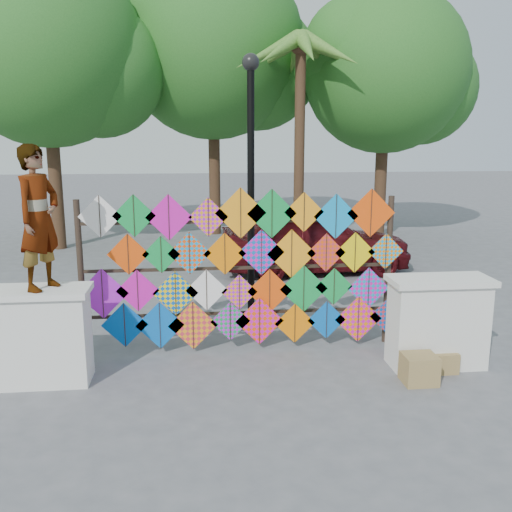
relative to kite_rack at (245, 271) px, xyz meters
name	(u,v)px	position (x,y,z in m)	size (l,w,h in m)	color
ground	(244,368)	(-0.09, -0.72, -1.21)	(80.00, 80.00, 0.00)	slate
parapet_left	(37,336)	(-2.79, -0.92, -0.56)	(1.40, 0.65, 1.28)	white
parapet_right	(438,321)	(2.61, -0.92, -0.56)	(1.40, 0.65, 1.28)	white
kite_rack	(245,271)	(0.00, 0.00, 0.00)	(4.97, 0.24, 2.46)	#2D2119
tree_west	(50,50)	(-4.49, 8.31, 4.17)	(5.85, 5.20, 8.01)	#4D2E21
tree_mid	(216,48)	(0.02, 10.31, 4.56)	(6.30, 5.60, 8.61)	#4D2E21
tree_east	(388,72)	(5.00, 8.81, 3.77)	(5.40, 4.80, 7.42)	#4D2E21
palm_tree	(301,66)	(2.11, 7.28, 3.74)	(3.62, 3.62, 5.83)	#4D2E21
vendor_woman	(39,218)	(-2.65, -0.92, 0.97)	(0.66, 0.43, 1.81)	#99999E
sedan	(315,241)	(2.05, 4.75, -0.46)	(1.77, 4.41, 1.50)	#4D0D11
lamppost	(251,166)	(0.21, 1.28, 1.48)	(0.28, 0.28, 4.46)	black
cardboard_box_near	(419,369)	(2.16, -1.45, -1.02)	(0.43, 0.38, 0.38)	#A17F4D
cardboard_box_far	(443,361)	(2.64, -1.13, -1.07)	(0.34, 0.32, 0.29)	#A17F4D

